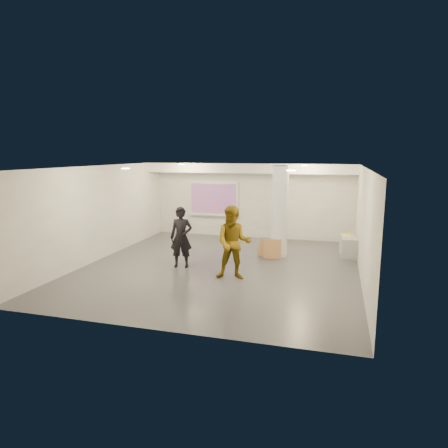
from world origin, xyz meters
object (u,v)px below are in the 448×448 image
(projection_screen, at_px, (213,199))
(column, at_px, (280,211))
(man, at_px, (234,243))
(credenza, at_px, (348,246))
(woman, at_px, (181,237))

(projection_screen, bearing_deg, column, -40.56)
(projection_screen, xyz_separation_m, man, (2.25, -5.42, -0.53))
(credenza, relative_size, woman, 0.63)
(projection_screen, relative_size, woman, 1.15)
(projection_screen, xyz_separation_m, credenza, (5.32, -2.05, -1.19))
(credenza, distance_m, man, 4.60)
(column, height_order, man, column)
(projection_screen, bearing_deg, man, -67.42)
(man, bearing_deg, column, 63.17)
(credenza, bearing_deg, man, -136.27)
(column, bearing_deg, credenza, 15.08)
(credenza, height_order, man, man)
(projection_screen, distance_m, credenza, 5.83)
(column, relative_size, woman, 1.65)
(column, xyz_separation_m, projection_screen, (-3.10, 2.65, 0.03))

